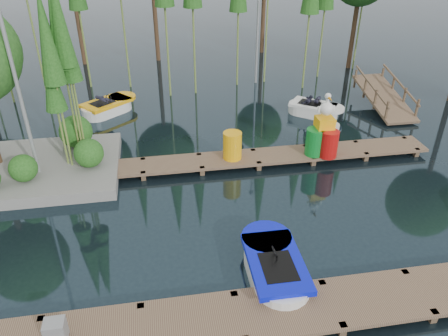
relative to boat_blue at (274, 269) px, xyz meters
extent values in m
plane|color=#1B2A32|center=(-1.15, 3.22, -0.28)|extent=(90.00, 90.00, 0.00)
cube|color=brown|center=(-1.15, -1.28, -0.03)|extent=(18.00, 1.50, 0.10)
cube|color=brown|center=(-5.45, -0.65, -0.23)|extent=(0.16, 0.16, 0.50)
cube|color=brown|center=(-3.30, -0.65, -0.23)|extent=(0.16, 0.16, 0.50)
cube|color=brown|center=(-1.15, -0.65, -0.23)|extent=(0.16, 0.16, 0.50)
cube|color=brown|center=(1.00, -1.91, -0.23)|extent=(0.16, 0.16, 0.50)
cube|color=brown|center=(1.00, -0.65, -0.23)|extent=(0.16, 0.16, 0.50)
cube|color=brown|center=(3.15, -1.91, -0.23)|extent=(0.16, 0.16, 0.50)
cube|color=brown|center=(3.15, -0.65, -0.23)|extent=(0.16, 0.16, 0.50)
cube|color=brown|center=(-0.15, 5.72, -0.03)|extent=(15.00, 1.20, 0.10)
cube|color=brown|center=(-7.25, 5.24, -0.23)|extent=(0.16, 0.16, 0.50)
cube|color=brown|center=(-7.25, 6.20, -0.23)|extent=(0.16, 0.16, 0.50)
cube|color=brown|center=(-5.22, 5.24, -0.23)|extent=(0.16, 0.16, 0.50)
cube|color=brown|center=(-5.22, 6.20, -0.23)|extent=(0.16, 0.16, 0.50)
cube|color=brown|center=(-3.19, 5.24, -0.23)|extent=(0.16, 0.16, 0.50)
cube|color=brown|center=(-3.19, 6.20, -0.23)|extent=(0.16, 0.16, 0.50)
cube|color=brown|center=(-1.16, 5.24, -0.23)|extent=(0.16, 0.16, 0.50)
cube|color=brown|center=(-1.16, 6.20, -0.23)|extent=(0.16, 0.16, 0.50)
cube|color=brown|center=(0.87, 5.24, -0.23)|extent=(0.16, 0.16, 0.50)
cube|color=brown|center=(0.87, 6.20, -0.23)|extent=(0.16, 0.16, 0.50)
cube|color=brown|center=(2.89, 5.24, -0.23)|extent=(0.16, 0.16, 0.50)
cube|color=brown|center=(2.89, 6.20, -0.23)|extent=(0.16, 0.16, 0.50)
cube|color=brown|center=(4.92, 5.24, -0.23)|extent=(0.16, 0.16, 0.50)
cube|color=brown|center=(4.92, 6.20, -0.23)|extent=(0.16, 0.16, 0.50)
cube|color=brown|center=(6.95, 5.24, -0.23)|extent=(0.16, 0.16, 0.50)
cube|color=brown|center=(6.95, 6.20, -0.23)|extent=(0.16, 0.16, 0.50)
cube|color=gray|center=(-7.15, 6.22, -0.10)|extent=(6.20, 4.20, 0.42)
sphere|color=#2A641F|center=(-6.95, 5.22, 0.56)|extent=(0.90, 0.90, 0.90)
sphere|color=#2A641F|center=(-5.55, 7.42, 0.71)|extent=(1.20, 1.20, 1.20)
sphere|color=#2A641F|center=(-4.95, 5.82, 0.61)|extent=(1.00, 1.00, 1.00)
cylinder|color=olive|center=(-5.40, 6.78, 2.68)|extent=(0.07, 0.07, 5.93)
cone|color=#2A641F|center=(-5.40, 6.78, 4.76)|extent=(0.70, 0.70, 2.97)
cylinder|color=olive|center=(-5.72, 6.62, 2.55)|extent=(0.07, 0.07, 5.66)
cone|color=#2A641F|center=(-5.72, 6.62, 4.53)|extent=(0.70, 0.70, 2.83)
cylinder|color=olive|center=(-5.21, 6.81, 2.33)|extent=(0.07, 0.07, 5.22)
cone|color=#2A641F|center=(-5.21, 6.81, 4.16)|extent=(0.70, 0.70, 2.61)
cylinder|color=olive|center=(-5.59, 6.00, 2.48)|extent=(0.07, 0.07, 5.53)
cone|color=#2A641F|center=(-5.59, 6.00, 4.42)|extent=(0.70, 0.70, 2.76)
cylinder|color=olive|center=(-5.74, 6.12, 1.72)|extent=(0.07, 0.07, 4.01)
cone|color=#2A641F|center=(-5.74, 6.12, 3.13)|extent=(0.70, 0.70, 2.01)
cylinder|color=olive|center=(-5.28, 6.67, 2.77)|extent=(0.07, 0.07, 6.11)
cone|color=#2A641F|center=(-5.28, 6.67, 4.91)|extent=(0.70, 0.70, 3.05)
cylinder|color=#47301E|center=(8.84, 15.87, 2.23)|extent=(0.26, 0.26, 5.02)
cylinder|color=#47301E|center=(4.59, 19.92, 2.37)|extent=(0.26, 0.26, 5.31)
cylinder|color=#47301E|center=(-2.15, 19.25, 2.95)|extent=(0.26, 0.26, 6.46)
cylinder|color=#47301E|center=(-6.56, 19.22, 3.14)|extent=(0.26, 0.26, 6.85)
cylinder|color=olive|center=(-5.82, 15.05, 3.56)|extent=(0.09, 0.09, 7.69)
cylinder|color=olive|center=(-1.78, 13.09, 3.93)|extent=(0.09, 0.09, 8.44)
cylinder|color=olive|center=(-0.50, 13.22, 3.83)|extent=(0.09, 0.09, 8.22)
cylinder|color=olive|center=(1.81, 14.09, 3.42)|extent=(0.09, 0.09, 7.41)
cylinder|color=olive|center=(5.09, 13.05, 3.42)|extent=(0.09, 0.09, 7.40)
cylinder|color=olive|center=(6.48, 14.64, 3.29)|extent=(0.09, 0.09, 7.14)
cylinder|color=gray|center=(-6.65, 5.72, 3.22)|extent=(0.12, 0.12, 7.00)
cylinder|color=gray|center=(2.85, 14.22, 3.22)|extent=(0.12, 0.12, 7.00)
cube|color=brown|center=(7.85, 9.72, 0.27)|extent=(1.50, 3.94, 0.95)
cube|color=brown|center=(7.15, 8.12, 0.31)|extent=(0.08, 0.08, 0.90)
cube|color=brown|center=(7.15, 9.22, 0.42)|extent=(0.08, 0.08, 0.90)
cube|color=brown|center=(7.15, 10.32, 0.53)|extent=(0.08, 0.08, 0.90)
cube|color=brown|center=(7.15, 11.42, 0.64)|extent=(0.08, 0.08, 0.90)
cube|color=brown|center=(7.15, 9.72, 0.87)|extent=(0.06, 3.54, 0.83)
cube|color=brown|center=(8.55, 8.12, 0.31)|extent=(0.08, 0.08, 0.90)
cube|color=brown|center=(8.55, 9.22, 0.42)|extent=(0.08, 0.08, 0.90)
cube|color=brown|center=(8.55, 10.32, 0.53)|extent=(0.08, 0.08, 0.90)
cube|color=brown|center=(8.55, 11.42, 0.64)|extent=(0.08, 0.08, 0.90)
cube|color=brown|center=(8.55, 9.72, 0.87)|extent=(0.06, 3.54, 0.83)
cube|color=white|center=(0.00, -0.06, -0.07)|extent=(1.32, 1.33, 0.60)
cylinder|color=white|center=(0.01, 0.59, -0.07)|extent=(1.32, 1.32, 0.60)
cylinder|color=white|center=(-0.01, -0.72, -0.07)|extent=(1.32, 1.32, 0.60)
cube|color=#0813D2|center=(0.00, -0.06, 0.26)|extent=(1.35, 2.28, 0.15)
cylinder|color=#0813D2|center=(0.01, 0.89, 0.26)|extent=(1.34, 1.34, 0.15)
cube|color=black|center=(0.00, -0.28, 0.31)|extent=(0.82, 1.08, 0.06)
torus|color=black|center=(0.00, 0.10, 0.47)|extent=(0.17, 0.30, 0.29)
cube|color=white|center=(-4.76, 11.32, -0.08)|extent=(1.72, 1.72, 0.56)
cylinder|color=white|center=(-4.29, 11.72, -0.08)|extent=(1.71, 1.71, 0.56)
cylinder|color=white|center=(-5.23, 10.93, -0.08)|extent=(1.71, 1.71, 0.56)
cube|color=#FFAE0D|center=(-4.76, 11.32, 0.22)|extent=(2.42, 2.31, 0.14)
cylinder|color=#FFAE0D|center=(-4.07, 11.89, 0.22)|extent=(1.74, 1.74, 0.14)
cube|color=black|center=(-4.91, 11.19, 0.27)|extent=(1.25, 1.22, 0.06)
torus|color=black|center=(-4.64, 11.42, 0.42)|extent=(0.31, 0.30, 0.27)
imported|color=#1E1E2D|center=(-4.95, 11.16, 0.51)|extent=(0.55, 0.53, 0.99)
cube|color=white|center=(4.42, 9.61, -0.10)|extent=(1.59, 1.59, 0.52)
cylinder|color=white|center=(4.86, 9.26, -0.10)|extent=(1.58, 1.58, 0.52)
cylinder|color=white|center=(3.97, 9.96, -0.10)|extent=(1.58, 1.58, 0.52)
cube|color=white|center=(4.42, 9.61, 0.18)|extent=(2.25, 2.12, 0.13)
cylinder|color=white|center=(5.06, 9.10, 0.18)|extent=(1.61, 1.61, 0.13)
cube|color=black|center=(4.27, 9.72, 0.23)|extent=(1.16, 1.12, 0.06)
torus|color=black|center=(4.53, 9.52, 0.37)|extent=(0.29, 0.27, 0.25)
imported|color=#1E1E2D|center=(4.23, 9.75, 0.42)|extent=(0.47, 0.45, 0.84)
imported|color=#1E1E2D|center=(4.69, 9.80, 0.36)|extent=(0.36, 0.35, 0.64)
cube|color=gray|center=(-4.99, -1.28, 0.28)|extent=(0.42, 0.36, 0.52)
cylinder|color=#FFAE0D|center=(-0.01, 5.72, 0.52)|extent=(0.67, 0.67, 1.00)
cylinder|color=#0D7A26|center=(2.97, 5.51, 0.51)|extent=(0.66, 0.66, 0.99)
cylinder|color=silver|center=(3.64, 5.84, 0.51)|extent=(0.66, 0.66, 0.99)
cylinder|color=#B50E0C|center=(3.42, 5.29, 0.51)|extent=(0.66, 0.66, 0.99)
cube|color=#FFAE0D|center=(3.31, 5.62, 1.20)|extent=(0.61, 0.61, 0.39)
sphere|color=white|center=(3.31, 5.62, 1.73)|extent=(0.49, 0.49, 0.49)
cylinder|color=white|center=(3.31, 5.62, 2.00)|extent=(0.11, 0.11, 0.33)
sphere|color=white|center=(3.31, 5.62, 2.19)|extent=(0.22, 0.22, 0.22)
cone|color=orange|center=(3.31, 5.40, 2.17)|extent=(0.11, 0.33, 0.11)
cube|color=white|center=(3.31, 5.62, 1.73)|extent=(0.61, 0.07, 0.20)
cylinder|color=gray|center=(3.24, 5.72, 0.33)|extent=(0.11, 0.11, 0.64)
sphere|color=white|center=(3.24, 5.72, 0.76)|extent=(0.21, 0.21, 0.21)
cube|color=gray|center=(3.24, 5.72, 0.76)|extent=(0.53, 0.04, 0.04)
cone|color=orange|center=(3.24, 5.59, 0.76)|extent=(0.04, 0.11, 0.04)
camera|label=1|loc=(-2.59, -7.76, 7.68)|focal=35.00mm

